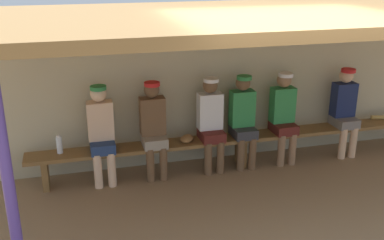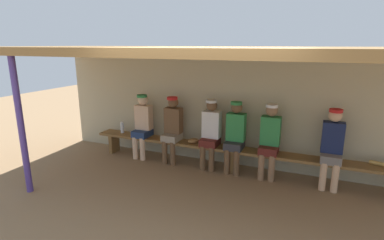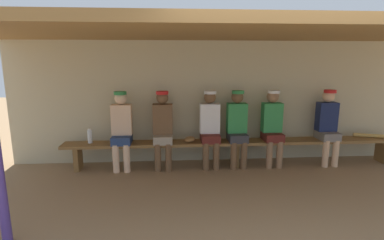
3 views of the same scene
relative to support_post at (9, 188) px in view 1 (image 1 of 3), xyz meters
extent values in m
plane|color=#8C6D4C|center=(2.87, 0.55, -1.10)|extent=(24.00, 24.00, 0.00)
cube|color=#B7AD8C|center=(2.87, 2.55, 0.00)|extent=(8.00, 0.20, 2.20)
cube|color=olive|center=(2.87, 1.25, 1.16)|extent=(8.00, 2.80, 0.12)
cylinder|color=#4C388C|center=(0.00, 0.00, 0.00)|extent=(0.10, 0.10, 2.20)
cube|color=brown|center=(2.87, 2.10, -0.67)|extent=(6.00, 0.36, 0.05)
cube|color=brown|center=(0.12, 2.10, -0.90)|extent=(0.08, 0.29, 0.41)
cube|color=brown|center=(2.87, 2.10, -0.90)|extent=(0.08, 0.29, 0.41)
cube|color=#591E19|center=(3.52, 2.08, -0.57)|extent=(0.32, 0.40, 0.14)
cylinder|color=#8C6647|center=(3.43, 1.92, -0.86)|extent=(0.11, 0.11, 0.48)
cylinder|color=#8C6647|center=(3.61, 1.92, -0.86)|extent=(0.11, 0.11, 0.48)
cube|color=#2D8442|center=(3.52, 2.16, -0.24)|extent=(0.34, 0.20, 0.52)
sphere|color=#8C6647|center=(3.52, 2.16, 0.13)|extent=(0.21, 0.21, 0.21)
cylinder|color=white|center=(3.52, 2.12, 0.22)|extent=(0.21, 0.21, 0.05)
cube|color=#333338|center=(2.89, 2.08, -0.57)|extent=(0.32, 0.40, 0.14)
cylinder|color=brown|center=(2.80, 1.92, -0.86)|extent=(0.11, 0.11, 0.48)
cylinder|color=brown|center=(2.98, 1.92, -0.86)|extent=(0.11, 0.11, 0.48)
cube|color=#2D8442|center=(2.89, 2.16, -0.24)|extent=(0.34, 0.20, 0.52)
sphere|color=brown|center=(2.89, 2.16, 0.13)|extent=(0.21, 0.21, 0.21)
cylinder|color=#2D8442|center=(2.89, 2.12, 0.22)|extent=(0.21, 0.21, 0.05)
cube|color=navy|center=(0.89, 2.08, -0.57)|extent=(0.32, 0.40, 0.14)
cylinder|color=beige|center=(0.80, 1.92, -0.86)|extent=(0.11, 0.11, 0.48)
cylinder|color=beige|center=(0.98, 1.92, -0.86)|extent=(0.11, 0.11, 0.48)
cube|color=beige|center=(0.89, 2.16, -0.24)|extent=(0.34, 0.20, 0.52)
sphere|color=beige|center=(0.89, 2.16, 0.13)|extent=(0.21, 0.21, 0.21)
cylinder|color=#2D8442|center=(0.89, 2.12, 0.22)|extent=(0.21, 0.21, 0.05)
cube|color=#591E19|center=(2.41, 2.08, -0.57)|extent=(0.32, 0.40, 0.14)
cylinder|color=brown|center=(2.32, 1.92, -0.86)|extent=(0.11, 0.11, 0.48)
cylinder|color=brown|center=(2.50, 1.92, -0.86)|extent=(0.11, 0.11, 0.48)
cube|color=white|center=(2.41, 2.16, -0.24)|extent=(0.34, 0.20, 0.52)
sphere|color=brown|center=(2.41, 2.16, 0.13)|extent=(0.21, 0.21, 0.21)
cylinder|color=white|center=(2.41, 2.12, 0.22)|extent=(0.21, 0.21, 0.05)
cube|color=gray|center=(1.59, 2.08, -0.57)|extent=(0.32, 0.40, 0.14)
cylinder|color=brown|center=(1.50, 1.92, -0.86)|extent=(0.11, 0.11, 0.48)
cylinder|color=brown|center=(1.68, 1.92, -0.86)|extent=(0.11, 0.11, 0.48)
cube|color=brown|center=(1.59, 2.16, -0.24)|extent=(0.34, 0.20, 0.52)
sphere|color=brown|center=(1.59, 2.16, 0.13)|extent=(0.21, 0.21, 0.21)
cylinder|color=red|center=(1.59, 2.12, 0.22)|extent=(0.21, 0.21, 0.05)
cube|color=slate|center=(4.53, 2.08, -0.57)|extent=(0.32, 0.40, 0.14)
cylinder|color=#DBAD84|center=(4.44, 1.92, -0.86)|extent=(0.11, 0.11, 0.48)
cylinder|color=#DBAD84|center=(4.62, 1.92, -0.86)|extent=(0.11, 0.11, 0.48)
cube|color=#19234C|center=(4.53, 2.16, -0.24)|extent=(0.34, 0.20, 0.52)
sphere|color=#DBAD84|center=(4.53, 2.16, 0.13)|extent=(0.21, 0.21, 0.21)
cylinder|color=red|center=(4.53, 2.12, 0.22)|extent=(0.21, 0.21, 0.05)
cylinder|color=silver|center=(0.34, 2.14, -0.53)|extent=(0.08, 0.08, 0.23)
cylinder|color=white|center=(0.34, 2.14, -0.40)|extent=(0.05, 0.05, 0.02)
ellipsoid|color=olive|center=(2.05, 2.09, -0.60)|extent=(0.27, 0.29, 0.09)
camera|label=1|loc=(0.60, -3.63, 1.81)|focal=42.58mm
camera|label=2|loc=(4.23, -3.15, 1.26)|focal=28.18mm
camera|label=3|loc=(1.72, -2.97, 0.78)|focal=28.16mm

